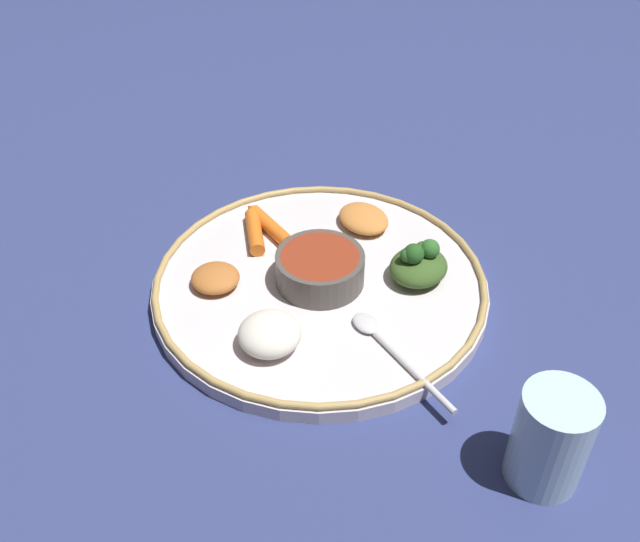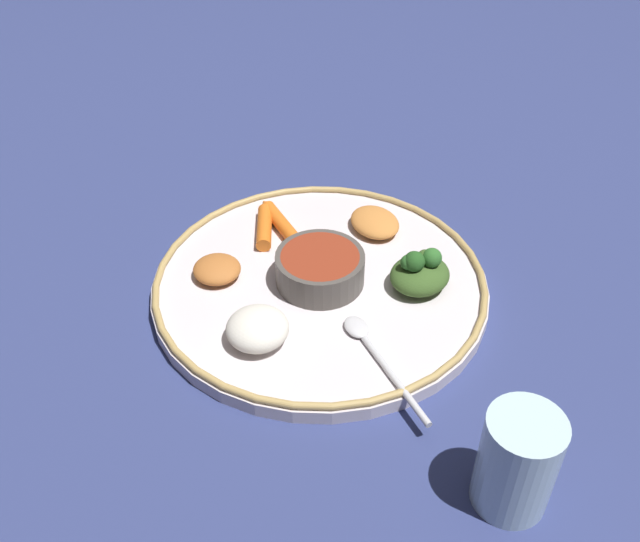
# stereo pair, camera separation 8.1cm
# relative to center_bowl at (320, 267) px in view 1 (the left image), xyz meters

# --- Properties ---
(ground_plane) EXTENTS (2.40, 2.40, 0.00)m
(ground_plane) POSITION_rel_center_bowl_xyz_m (0.00, 0.00, -0.04)
(ground_plane) COLOR navy
(platter) EXTENTS (0.38, 0.38, 0.02)m
(platter) POSITION_rel_center_bowl_xyz_m (0.00, 0.00, -0.03)
(platter) COLOR silver
(platter) RESTS_ON ground_plane
(platter_rim) EXTENTS (0.38, 0.38, 0.01)m
(platter_rim) POSITION_rel_center_bowl_xyz_m (0.00, 0.00, -0.02)
(platter_rim) COLOR tan
(platter_rim) RESTS_ON platter
(center_bowl) EXTENTS (0.10, 0.10, 0.04)m
(center_bowl) POSITION_rel_center_bowl_xyz_m (0.00, 0.00, 0.00)
(center_bowl) COLOR #4C4742
(center_bowl) RESTS_ON platter
(spoon) EXTENTS (0.10, 0.14, 0.01)m
(spoon) POSITION_rel_center_bowl_xyz_m (0.07, 0.10, -0.02)
(spoon) COLOR silver
(spoon) RESTS_ON platter
(greens_pile) EXTENTS (0.09, 0.08, 0.05)m
(greens_pile) POSITION_rel_center_bowl_xyz_m (-0.05, 0.10, -0.00)
(greens_pile) COLOR #385623
(greens_pile) RESTS_ON platter
(carrot_near_spoon) EXTENTS (0.06, 0.09, 0.02)m
(carrot_near_spoon) POSITION_rel_center_bowl_xyz_m (-0.07, -0.10, -0.01)
(carrot_near_spoon) COLOR orange
(carrot_near_spoon) RESTS_ON platter
(carrot_outer) EXTENTS (0.09, 0.06, 0.02)m
(carrot_outer) POSITION_rel_center_bowl_xyz_m (-0.05, -0.11, -0.01)
(carrot_outer) COLOR orange
(carrot_outer) RESTS_ON platter
(mound_chickpea) EXTENTS (0.06, 0.06, 0.02)m
(mound_chickpea) POSITION_rel_center_bowl_xyz_m (0.05, -0.11, -0.01)
(mound_chickpea) COLOR #B2662D
(mound_chickpea) RESTS_ON platter
(mound_squash) EXTENTS (0.09, 0.09, 0.02)m
(mound_squash) POSITION_rel_center_bowl_xyz_m (-0.12, 0.01, -0.01)
(mound_squash) COLOR #C67A38
(mound_squash) RESTS_ON platter
(mound_rice_white) EXTENTS (0.08, 0.08, 0.03)m
(mound_rice_white) POSITION_rel_center_bowl_xyz_m (0.11, -0.01, -0.00)
(mound_rice_white) COLOR silver
(mound_rice_white) RESTS_ON platter
(drinking_glass) EXTENTS (0.07, 0.07, 0.10)m
(drinking_glass) POSITION_rel_center_bowl_xyz_m (0.15, 0.28, 0.01)
(drinking_glass) COLOR silver
(drinking_glass) RESTS_ON ground_plane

